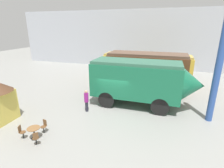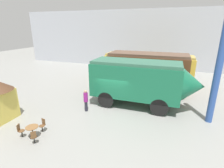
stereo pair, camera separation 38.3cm
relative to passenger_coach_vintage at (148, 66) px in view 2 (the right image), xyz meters
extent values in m
plane|color=gray|center=(-1.49, -8.16, -1.95)|extent=(80.00, 80.00, 0.00)
cube|color=#B2B7C1|center=(-1.49, 7.07, 2.55)|extent=(44.00, 0.15, 9.00)
cube|color=gold|center=(0.00, 0.00, -0.10)|extent=(10.32, 2.44, 2.41)
cube|color=tan|center=(0.00, 0.00, 1.23)|extent=(10.11, 2.24, 0.24)
cylinder|color=black|center=(3.10, -1.16, -1.45)|extent=(1.00, 0.12, 1.00)
cylinder|color=black|center=(3.10, 1.16, -1.45)|extent=(1.00, 0.12, 1.00)
cylinder|color=black|center=(-3.10, -1.16, -1.45)|extent=(1.00, 0.12, 1.00)
cylinder|color=black|center=(-3.10, 1.16, -1.45)|extent=(1.00, 0.12, 1.00)
cube|color=brown|center=(0.45, -3.53, 0.27)|extent=(7.73, 2.87, 2.97)
cube|color=brown|center=(0.45, -3.53, 1.87)|extent=(7.58, 2.64, 0.24)
cylinder|color=black|center=(2.77, -4.91, -1.39)|extent=(1.13, 0.12, 1.13)
cylinder|color=black|center=(2.77, -2.16, -1.39)|extent=(1.13, 0.12, 1.13)
cylinder|color=black|center=(-1.87, -4.91, -1.39)|extent=(1.13, 0.12, 1.13)
cylinder|color=black|center=(-1.87, -2.16, -1.39)|extent=(1.13, 0.12, 1.13)
cube|color=#196B47|center=(0.06, -7.36, 0.28)|extent=(7.12, 2.78, 2.70)
cone|color=#196B47|center=(4.42, -7.36, 0.28)|extent=(1.60, 2.56, 2.56)
cube|color=#366B54|center=(0.06, -7.36, 1.75)|extent=(6.97, 2.56, 0.24)
cylinder|color=black|center=(2.19, -8.69, -1.27)|extent=(1.36, 0.12, 1.36)
cylinder|color=black|center=(2.19, -6.03, -1.27)|extent=(1.36, 0.12, 1.36)
cylinder|color=black|center=(-2.08, -8.69, -1.27)|extent=(1.36, 0.12, 1.36)
cylinder|color=black|center=(-2.08, -6.03, -1.27)|extent=(1.36, 0.12, 1.36)
cylinder|color=black|center=(-4.75, -13.97, -1.94)|extent=(0.44, 0.44, 0.02)
cylinder|color=black|center=(-4.75, -13.97, -1.60)|extent=(0.08, 0.08, 0.67)
cylinder|color=olive|center=(-4.75, -13.97, -1.25)|extent=(0.75, 0.75, 0.03)
cylinder|color=black|center=(-4.61, -13.31, -1.74)|extent=(0.06, 0.06, 0.42)
cylinder|color=brown|center=(-4.61, -13.31, -1.52)|extent=(0.36, 0.36, 0.03)
cube|color=brown|center=(-4.58, -13.16, -1.29)|extent=(0.29, 0.10, 0.42)
cylinder|color=black|center=(-5.39, -14.18, -1.74)|extent=(0.06, 0.06, 0.42)
cylinder|color=brown|center=(-5.39, -14.18, -1.52)|extent=(0.36, 0.36, 0.03)
cube|color=brown|center=(-5.54, -14.23, -1.29)|extent=(0.13, 0.29, 0.42)
cylinder|color=black|center=(-4.25, -14.42, -1.74)|extent=(0.06, 0.06, 0.42)
cylinder|color=brown|center=(-4.25, -14.42, -1.52)|extent=(0.36, 0.36, 0.03)
cube|color=brown|center=(-4.13, -14.52, -1.29)|extent=(0.22, 0.24, 0.42)
cylinder|color=#262633|center=(-3.33, -9.74, -1.54)|extent=(0.24, 0.24, 0.82)
cylinder|color=#8C1E7A|center=(-3.33, -9.74, -0.77)|extent=(0.34, 0.34, 0.73)
sphere|color=tan|center=(-3.33, -9.74, -0.29)|extent=(0.24, 0.24, 0.24)
cylinder|color=#2D519E|center=(5.64, -8.32, 2.05)|extent=(0.44, 0.44, 8.00)
camera|label=1|loc=(2.43, -21.09, 4.47)|focal=28.00mm
camera|label=2|loc=(2.80, -20.97, 4.47)|focal=28.00mm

